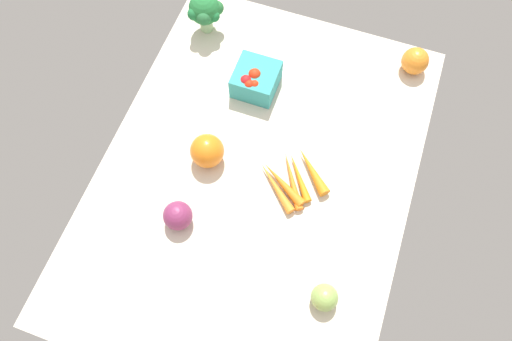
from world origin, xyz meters
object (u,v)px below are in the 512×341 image
object	(u,v)px
bell_pepper_orange	(207,151)
broccoli_head	(205,10)
heirloom_tomato_orange	(415,61)
carrot_bunch	(293,179)
berry_basket	(255,80)
red_onion_near_basket	(178,216)
heirloom_tomato_green	(324,297)

from	to	relation	value
bell_pepper_orange	broccoli_head	distance (cm)	41.45
bell_pepper_orange	heirloom_tomato_orange	world-z (taller)	bell_pepper_orange
heirloom_tomato_orange	broccoli_head	bearing A→B (deg)	-84.36
carrot_bunch	berry_basket	bearing A→B (deg)	-142.04
berry_basket	bell_pepper_orange	bearing A→B (deg)	-9.70
berry_basket	heirloom_tomato_orange	world-z (taller)	berry_basket
broccoli_head	bell_pepper_orange	bearing A→B (deg)	22.02
red_onion_near_basket	broccoli_head	xyz separation A→B (cm)	(-55.72, -15.04, 4.18)
heirloom_tomato_green	heirloom_tomato_orange	bearing A→B (deg)	175.21
bell_pepper_orange	heirloom_tomato_green	distance (cm)	44.02
heirloom_tomato_green	broccoli_head	distance (cm)	81.49
heirloom_tomato_orange	bell_pepper_orange	bearing A→B (deg)	-44.08
heirloom_tomato_orange	broccoli_head	distance (cm)	58.55
heirloom_tomato_green	carrot_bunch	bearing A→B (deg)	-149.10
red_onion_near_basket	broccoli_head	size ratio (longest dim) A/B	0.56
heirloom_tomato_green	red_onion_near_basket	xyz separation A→B (cm)	(-6.48, -37.40, 0.44)
carrot_bunch	heirloom_tomato_green	bearing A→B (deg)	30.90
bell_pepper_orange	heirloom_tomato_green	world-z (taller)	bell_pepper_orange
berry_basket	broccoli_head	xyz separation A→B (cm)	(-14.27, -19.60, 3.88)
heirloom_tomato_orange	carrot_bunch	xyz separation A→B (cm)	(42.87, -20.69, -2.38)
bell_pepper_orange	broccoli_head	bearing A→B (deg)	-157.98
bell_pepper_orange	heirloom_tomato_green	size ratio (longest dim) A/B	1.43
bell_pepper_orange	berry_basket	bearing A→B (deg)	170.30
heirloom_tomato_orange	red_onion_near_basket	xyz separation A→B (cm)	(61.45, -43.09, -0.17)
heirloom_tomato_orange	carrot_bunch	world-z (taller)	heirloom_tomato_orange
berry_basket	heirloom_tomato_orange	size ratio (longest dim) A/B	1.54
carrot_bunch	broccoli_head	distance (cm)	53.11
bell_pepper_orange	red_onion_near_basket	size ratio (longest dim) A/B	1.25
heirloom_tomato_orange	carrot_bunch	size ratio (longest dim) A/B	0.38
carrot_bunch	broccoli_head	bearing A→B (deg)	-134.77
berry_basket	carrot_bunch	distance (cm)	29.11
heirloom_tomato_orange	broccoli_head	xyz separation A→B (cm)	(5.74, -58.13, 4.00)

